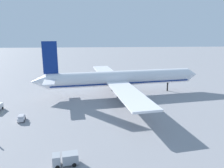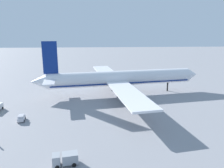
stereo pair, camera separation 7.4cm
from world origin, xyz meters
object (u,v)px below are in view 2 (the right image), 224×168
Objects in this scene: service_truck_0 at (65,159)px; traffic_cone_2 at (58,77)px; traffic_cone_0 at (187,79)px; airliner at (119,79)px; service_van at (21,118)px.

service_truck_0 is 10.30× the size of traffic_cone_2.
traffic_cone_0 is 79.23m from traffic_cone_2.
traffic_cone_2 is at bearing 100.59° from service_truck_0.
traffic_cone_0 is at bearing -8.54° from traffic_cone_2.
traffic_cone_2 is (-34.26, 39.54, -6.95)m from airliner.
service_truck_0 reaches higher than traffic_cone_0.
service_van is 96.04m from traffic_cone_0.
service_van is at bearing 125.16° from service_truck_0.
traffic_cone_2 is (-17.13, 91.63, -1.22)m from service_truck_0.
traffic_cone_2 is at bearing 89.92° from service_van.
airliner is at bearing 71.80° from service_truck_0.
service_van reaches higher than traffic_cone_0.
service_truck_0 is 100.64m from traffic_cone_0.
airliner is at bearing 38.81° from service_van.
service_truck_0 reaches higher than traffic_cone_2.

